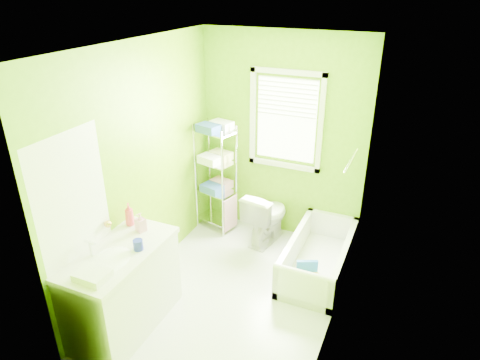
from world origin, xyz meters
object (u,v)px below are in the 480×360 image
at_px(bathtub, 317,262).
at_px(toilet, 266,216).
at_px(vanity, 123,287).
at_px(wire_shelf_unit, 217,167).

xyz_separation_m(bathtub, toilet, (-0.78, 0.40, 0.21)).
bearing_deg(vanity, bathtub, 46.41).
relative_size(toilet, wire_shelf_unit, 0.48).
bearing_deg(vanity, wire_shelf_unit, 90.20).
xyz_separation_m(bathtub, wire_shelf_unit, (-1.50, 0.44, 0.76)).
bearing_deg(vanity, toilet, 70.14).
relative_size(toilet, vanity, 0.62).
relative_size(bathtub, vanity, 1.20).
relative_size(bathtub, toilet, 1.94).
height_order(bathtub, vanity, vanity).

